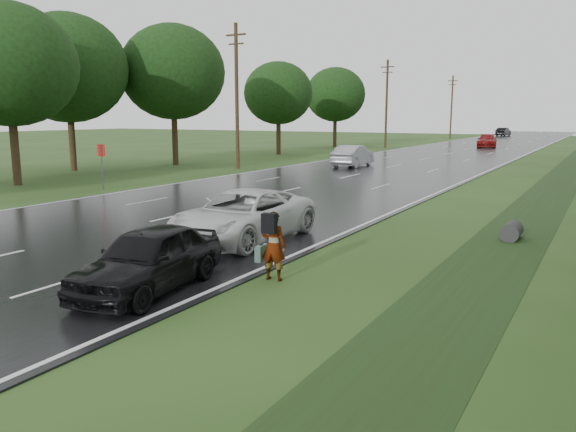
# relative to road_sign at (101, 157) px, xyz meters

# --- Properties ---
(road) EXTENTS (14.00, 180.00, 0.04)m
(road) POSITION_rel_road_sign_xyz_m (8.50, 33.00, -1.62)
(road) COLOR black
(road) RESTS_ON ground
(edge_stripe_east) EXTENTS (0.12, 180.00, 0.01)m
(edge_stripe_east) POSITION_rel_road_sign_xyz_m (15.25, 33.00, -1.60)
(edge_stripe_east) COLOR silver
(edge_stripe_east) RESTS_ON road
(edge_stripe_west) EXTENTS (0.12, 180.00, 0.01)m
(edge_stripe_west) POSITION_rel_road_sign_xyz_m (1.75, 33.00, -1.60)
(edge_stripe_west) COLOR silver
(edge_stripe_west) RESTS_ON road
(center_line) EXTENTS (0.12, 180.00, 0.01)m
(center_line) POSITION_rel_road_sign_xyz_m (8.50, 33.00, -1.60)
(center_line) COLOR silver
(center_line) RESTS_ON road
(drainage_ditch) EXTENTS (2.20, 120.00, 0.56)m
(drainage_ditch) POSITION_rel_road_sign_xyz_m (20.00, 6.71, -1.61)
(drainage_ditch) COLOR #1F3012
(drainage_ditch) RESTS_ON ground
(road_sign) EXTENTS (0.50, 0.06, 2.30)m
(road_sign) POSITION_rel_road_sign_xyz_m (0.00, 0.00, 0.00)
(road_sign) COLOR slate
(road_sign) RESTS_ON ground
(utility_pole_mid) EXTENTS (1.60, 0.26, 10.00)m
(utility_pole_mid) POSITION_rel_road_sign_xyz_m (-0.70, 13.00, 3.55)
(utility_pole_mid) COLOR #331E15
(utility_pole_mid) RESTS_ON ground
(utility_pole_far) EXTENTS (1.60, 0.26, 10.00)m
(utility_pole_far) POSITION_rel_road_sign_xyz_m (-0.70, 43.00, 3.55)
(utility_pole_far) COLOR #331E15
(utility_pole_far) RESTS_ON ground
(utility_pole_distant) EXTENTS (1.60, 0.26, 10.00)m
(utility_pole_distant) POSITION_rel_road_sign_xyz_m (-0.70, 73.00, 3.55)
(utility_pole_distant) COLOR #331E15
(utility_pole_distant) RESTS_ON ground
(tree_west_b) EXTENTS (7.20, 7.20, 9.62)m
(tree_west_b) POSITION_rel_road_sign_xyz_m (-5.50, -1.00, 4.73)
(tree_west_b) COLOR #331E15
(tree_west_b) RESTS_ON ground
(tree_west_c) EXTENTS (7.80, 7.80, 10.43)m
(tree_west_c) POSITION_rel_road_sign_xyz_m (-6.50, 13.00, 5.27)
(tree_west_c) COLOR #331E15
(tree_west_c) RESTS_ON ground
(tree_west_d) EXTENTS (6.60, 6.60, 8.80)m
(tree_west_d) POSITION_rel_road_sign_xyz_m (-5.70, 27.00, 4.18)
(tree_west_d) COLOR #331E15
(tree_west_d) RESTS_ON ground
(tree_west_e) EXTENTS (8.00, 8.00, 10.44)m
(tree_west_e) POSITION_rel_road_sign_xyz_m (-9.50, 6.00, 5.19)
(tree_west_e) COLOR #331E15
(tree_west_e) RESTS_ON ground
(tree_west_f) EXTENTS (7.00, 7.00, 9.29)m
(tree_west_f) POSITION_rel_road_sign_xyz_m (-6.30, 41.00, 4.49)
(tree_west_f) COLOR #331E15
(tree_west_f) RESTS_ON ground
(pedestrian) EXTENTS (0.78, 0.62, 1.61)m
(pedestrian) POSITION_rel_road_sign_xyz_m (15.91, -9.32, -0.81)
(pedestrian) COLOR #A5998C
(pedestrian) RESTS_ON ground
(white_pickup) EXTENTS (2.51, 5.41, 1.50)m
(white_pickup) POSITION_rel_road_sign_xyz_m (13.05, -6.35, -0.85)
(white_pickup) COLOR silver
(white_pickup) RESTS_ON road
(dark_sedan) EXTENTS (2.27, 4.31, 1.40)m
(dark_sedan) POSITION_rel_road_sign_xyz_m (14.08, -11.40, -0.90)
(dark_sedan) COLOR black
(dark_sedan) RESTS_ON road
(silver_sedan) EXTENTS (1.84, 4.81, 1.57)m
(silver_sedan) POSITION_rel_road_sign_xyz_m (6.00, 18.11, -0.82)
(silver_sedan) COLOR #94969C
(silver_sedan) RESTS_ON road
(far_car_red) EXTENTS (2.89, 5.49, 1.52)m
(far_car_red) POSITION_rel_road_sign_xyz_m (9.50, 49.47, -0.84)
(far_car_red) COLOR maroon
(far_car_red) RESTS_ON road
(far_car_dark) EXTENTS (2.10, 4.71, 1.50)m
(far_car_dark) POSITION_rel_road_sign_xyz_m (4.99, 88.49, -0.85)
(far_car_dark) COLOR black
(far_car_dark) RESTS_ON road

